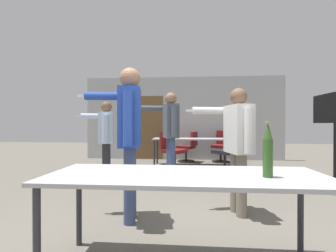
% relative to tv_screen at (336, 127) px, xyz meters
% --- Properties ---
extents(back_wall, '(6.35, 0.12, 2.66)m').
position_rel_tv_screen_xyz_m(back_wall, '(-2.65, 3.25, 0.23)').
color(back_wall, '#B2B5B7').
rests_on(back_wall, ground_plane).
extents(conference_table_near, '(2.11, 0.72, 0.75)m').
position_rel_tv_screen_xyz_m(conference_table_near, '(-2.56, -2.30, -0.41)').
color(conference_table_near, '#A8A8AD').
rests_on(conference_table_near, ground_plane).
extents(conference_table_far, '(2.37, 0.73, 0.75)m').
position_rel_tv_screen_xyz_m(conference_table_far, '(-2.24, 2.08, -0.40)').
color(conference_table_far, '#A8A8AD').
rests_on(conference_table_far, ground_plane).
extents(tv_screen, '(0.44, 1.27, 1.69)m').
position_rel_tv_screen_xyz_m(tv_screen, '(0.00, 0.00, 0.00)').
color(tv_screen, black).
rests_on(tv_screen, ground_plane).
extents(person_near_casual, '(0.82, 0.60, 1.58)m').
position_rel_tv_screen_xyz_m(person_near_casual, '(-1.91, -1.15, -0.14)').
color(person_near_casual, slate).
rests_on(person_near_casual, ground_plane).
extents(person_far_watching, '(0.91, 0.63, 1.77)m').
position_rel_tv_screen_xyz_m(person_far_watching, '(-2.87, 0.48, -0.02)').
color(person_far_watching, '#3D4C75').
rests_on(person_far_watching, ground_plane).
extents(person_center_tall, '(0.87, 0.62, 1.79)m').
position_rel_tv_screen_xyz_m(person_center_tall, '(-3.22, -1.44, -0.00)').
color(person_center_tall, '#3D4C75').
rests_on(person_center_tall, ground_plane).
extents(person_right_polo, '(0.86, 0.68, 1.58)m').
position_rel_tv_screen_xyz_m(person_right_polo, '(-4.12, 0.26, -0.16)').
color(person_right_polo, '#28282D').
rests_on(person_right_polo, ground_plane).
extents(office_chair_far_right, '(0.68, 0.69, 0.95)m').
position_rel_tv_screen_xyz_m(office_chair_far_right, '(-1.58, 1.21, -0.64)').
color(office_chair_far_right, black).
rests_on(office_chair_far_right, ground_plane).
extents(office_chair_side_rolled, '(0.66, 0.62, 0.91)m').
position_rel_tv_screen_xyz_m(office_chair_side_rolled, '(-2.46, 2.74, -0.67)').
color(office_chair_side_rolled, black).
rests_on(office_chair_side_rolled, ground_plane).
extents(office_chair_far_left, '(0.68, 0.66, 0.96)m').
position_rel_tv_screen_xyz_m(office_chair_far_left, '(-2.87, 1.34, -0.64)').
color(office_chair_far_left, black).
rests_on(office_chair_far_left, ground_plane).
extents(office_chair_near_pushed, '(0.64, 0.67, 0.93)m').
position_rel_tv_screen_xyz_m(office_chair_near_pushed, '(-1.46, 2.86, -0.65)').
color(office_chair_near_pushed, black).
rests_on(office_chair_near_pushed, ground_plane).
extents(beer_bottle, '(0.07, 0.07, 0.40)m').
position_rel_tv_screen_xyz_m(beer_bottle, '(-1.97, -2.37, -0.15)').
color(beer_bottle, '#2D511E').
rests_on(beer_bottle, conference_table_near).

